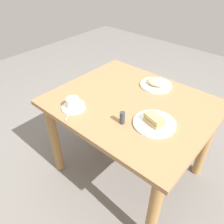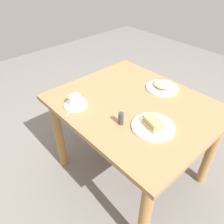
# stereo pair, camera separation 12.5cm
# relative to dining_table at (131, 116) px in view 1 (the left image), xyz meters

# --- Properties ---
(ground_plane) EXTENTS (6.00, 6.00, 0.00)m
(ground_plane) POSITION_rel_dining_table_xyz_m (0.00, 0.00, -0.59)
(ground_plane) COLOR slate
(dining_table) EXTENTS (1.06, 0.89, 0.71)m
(dining_table) POSITION_rel_dining_table_xyz_m (0.00, 0.00, 0.00)
(dining_table) COLOR #9A6F48
(dining_table) RESTS_ON ground_plane
(sandwich_plate) EXTENTS (0.25, 0.25, 0.01)m
(sandwich_plate) POSITION_rel_dining_table_xyz_m (0.24, -0.10, 0.13)
(sandwich_plate) COLOR white
(sandwich_plate) RESTS_ON dining_table
(sandwich_front) EXTENTS (0.13, 0.10, 0.05)m
(sandwich_front) POSITION_rel_dining_table_xyz_m (0.24, -0.11, 0.17)
(sandwich_front) COLOR tan
(sandwich_front) RESTS_ON sandwich_plate
(coffee_saucer) EXTENTS (0.15, 0.15, 0.01)m
(coffee_saucer) POSITION_rel_dining_table_xyz_m (-0.24, -0.31, 0.13)
(coffee_saucer) COLOR white
(coffee_saucer) RESTS_ON dining_table
(coffee_cup) EXTENTS (0.10, 0.10, 0.06)m
(coffee_cup) POSITION_rel_dining_table_xyz_m (-0.24, -0.31, 0.17)
(coffee_cup) COLOR white
(coffee_cup) RESTS_ON coffee_saucer
(spoon) EXTENTS (0.06, 0.09, 0.01)m
(spoon) POSITION_rel_dining_table_xyz_m (-0.20, -0.37, 0.14)
(spoon) COLOR silver
(spoon) RESTS_ON coffee_saucer
(side_plate) EXTENTS (0.23, 0.23, 0.01)m
(side_plate) POSITION_rel_dining_table_xyz_m (0.01, 0.29, 0.13)
(side_plate) COLOR white
(side_plate) RESTS_ON dining_table
(side_food_pile) EXTENTS (0.14, 0.12, 0.04)m
(side_food_pile) POSITION_rel_dining_table_xyz_m (0.01, 0.29, 0.16)
(side_food_pile) COLOR #CCB182
(side_food_pile) RESTS_ON side_plate
(salt_shaker) EXTENTS (0.03, 0.03, 0.08)m
(salt_shaker) POSITION_rel_dining_table_xyz_m (0.09, -0.22, 0.16)
(salt_shaker) COLOR #33383D
(salt_shaker) RESTS_ON dining_table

